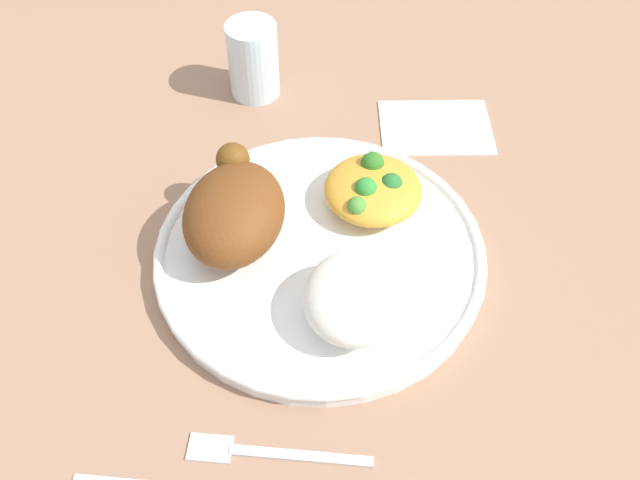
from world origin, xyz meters
TOP-DOWN VIEW (x-y plane):
  - ground_plane at (0.00, 0.00)m, footprint 2.00×2.00m
  - plate at (0.00, 0.00)m, footprint 0.30×0.30m
  - roasted_chicken at (0.01, 0.08)m, footprint 0.13×0.09m
  - rice_pile at (-0.07, -0.04)m, footprint 0.10×0.09m
  - mac_cheese_with_broccoli at (0.07, -0.04)m, footprint 0.09×0.09m
  - fork at (-0.19, 0.01)m, footprint 0.02×0.14m
  - water_glass at (0.23, 0.11)m, footprint 0.06×0.06m
  - napkin at (0.20, -0.10)m, footprint 0.11×0.13m

SIDE VIEW (x-z plane):
  - ground_plane at x=0.00m, z-range 0.00..0.00m
  - napkin at x=0.20m, z-range 0.00..0.00m
  - fork at x=-0.19m, z-range 0.00..0.01m
  - plate at x=0.00m, z-range 0.00..0.02m
  - mac_cheese_with_broccoli at x=0.07m, z-range 0.02..0.05m
  - rice_pile at x=-0.07m, z-range 0.02..0.06m
  - water_glass at x=0.23m, z-range 0.00..0.09m
  - roasted_chicken at x=0.01m, z-range 0.02..0.08m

